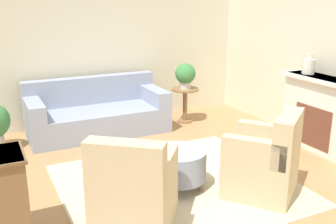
# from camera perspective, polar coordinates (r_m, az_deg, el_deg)

# --- Properties ---
(ground_plane) EXTENTS (16.00, 16.00, 0.00)m
(ground_plane) POSITION_cam_1_polar(r_m,az_deg,el_deg) (4.80, 1.28, -10.53)
(ground_plane) COLOR #AD7F51
(wall_back) EXTENTS (9.70, 0.12, 2.80)m
(wall_back) POSITION_cam_1_polar(r_m,az_deg,el_deg) (7.04, -9.69, 9.85)
(wall_back) COLOR beige
(wall_back) RESTS_ON ground_plane
(rug) EXTENTS (2.67, 2.47, 0.01)m
(rug) POSITION_cam_1_polar(r_m,az_deg,el_deg) (4.80, 1.28, -10.48)
(rug) COLOR beige
(rug) RESTS_ON ground_plane
(couch) EXTENTS (2.23, 1.00, 0.88)m
(couch) POSITION_cam_1_polar(r_m,az_deg,el_deg) (6.59, -10.27, -0.29)
(couch) COLOR #8E99B2
(couch) RESTS_ON ground_plane
(armchair_left) EXTENTS (1.01, 1.02, 0.97)m
(armchair_left) POSITION_cam_1_polar(r_m,az_deg,el_deg) (3.83, -5.05, -11.51)
(armchair_left) COLOR #C6B289
(armchair_left) RESTS_ON rug
(armchair_right) EXTENTS (1.01, 1.02, 0.97)m
(armchair_right) POSITION_cam_1_polar(r_m,az_deg,el_deg) (4.57, 13.96, -7.14)
(armchair_right) COLOR #C6B289
(armchair_right) RESTS_ON rug
(ottoman_table) EXTENTS (0.66, 0.66, 0.46)m
(ottoman_table) POSITION_cam_1_polar(r_m,az_deg,el_deg) (4.61, 1.46, -7.62)
(ottoman_table) COLOR #8E99B2
(ottoman_table) RESTS_ON rug
(side_table) EXTENTS (0.48, 0.48, 0.61)m
(side_table) POSITION_cam_1_polar(r_m,az_deg,el_deg) (7.00, 2.49, 1.83)
(side_table) COLOR olive
(side_table) RESTS_ON ground_plane
(fireplace) EXTENTS (0.44, 1.33, 1.08)m
(fireplace) POSITION_cam_1_polar(r_m,az_deg,el_deg) (6.09, 21.50, -0.09)
(fireplace) COLOR silver
(fireplace) RESTS_ON ground_plane
(vase_mantel_near) EXTENTS (0.18, 0.18, 0.30)m
(vase_mantel_near) POSITION_cam_1_polar(r_m,az_deg,el_deg) (6.17, 19.73, 6.33)
(vase_mantel_near) COLOR silver
(vase_mantel_near) RESTS_ON fireplace
(potted_plant_on_side_table) EXTENTS (0.36, 0.36, 0.45)m
(potted_plant_on_side_table) POSITION_cam_1_polar(r_m,az_deg,el_deg) (6.90, 2.54, 5.44)
(potted_plant_on_side_table) COLOR beige
(potted_plant_on_side_table) RESTS_ON side_table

